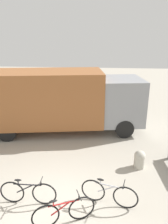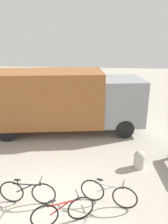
# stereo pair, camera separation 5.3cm
# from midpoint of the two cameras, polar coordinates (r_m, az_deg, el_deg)

# --- Properties ---
(ground_plane) EXTENTS (60.00, 60.00, 0.00)m
(ground_plane) POSITION_cam_midpoint_polar(r_m,az_deg,el_deg) (7.10, -8.27, -24.27)
(ground_plane) COLOR #A8A091
(delivery_truck) EXTENTS (8.57, 3.76, 3.20)m
(delivery_truck) POSITION_cam_midpoint_polar(r_m,az_deg,el_deg) (11.42, -6.06, 3.48)
(delivery_truck) COLOR #99592D
(delivery_truck) RESTS_ON ground
(bicycle_near) EXTENTS (1.75, 0.44, 0.85)m
(bicycle_near) POSITION_cam_midpoint_polar(r_m,az_deg,el_deg) (7.23, -14.36, -19.63)
(bicycle_near) COLOR black
(bicycle_near) RESTS_ON ground
(bicycle_middle) EXTENTS (1.63, 0.73, 0.85)m
(bicycle_middle) POSITION_cam_midpoint_polar(r_m,az_deg,el_deg) (6.48, -5.27, -24.49)
(bicycle_middle) COLOR black
(bicycle_middle) RESTS_ON ground
(bicycle_far) EXTENTS (1.71, 0.54, 0.85)m
(bicycle_far) POSITION_cam_midpoint_polar(r_m,az_deg,el_deg) (7.03, 6.54, -20.36)
(bicycle_far) COLOR black
(bicycle_far) RESTS_ON ground
(bollard_near_bench) EXTENTS (0.43, 0.43, 0.72)m
(bollard_near_bench) POSITION_cam_midpoint_polar(r_m,az_deg,el_deg) (8.87, 14.43, -11.83)
(bollard_near_bench) COLOR #B2AD9E
(bollard_near_bench) RESTS_ON ground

